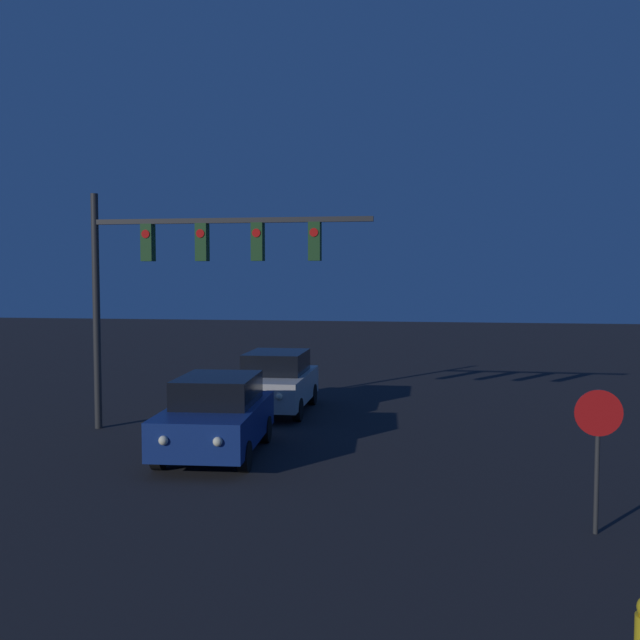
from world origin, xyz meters
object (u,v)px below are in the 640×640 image
(car_far, at_px, (276,381))
(traffic_signal_mast, at_px, (185,262))
(stop_sign, at_px, (598,434))
(car_near, at_px, (216,415))

(car_far, distance_m, traffic_signal_mast, 4.64)
(car_far, distance_m, stop_sign, 10.90)
(traffic_signal_mast, relative_size, stop_sign, 3.23)
(car_near, xyz_separation_m, traffic_signal_mast, (-1.40, 2.07, 3.29))
(car_far, bearing_deg, traffic_signal_mast, 60.12)
(car_near, xyz_separation_m, car_far, (0.19, 4.92, 0.00))
(car_near, height_order, stop_sign, stop_sign)
(traffic_signal_mast, bearing_deg, stop_sign, -34.34)
(stop_sign, bearing_deg, car_far, 128.27)
(traffic_signal_mast, xyz_separation_m, stop_sign, (8.33, -5.69, -2.64))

